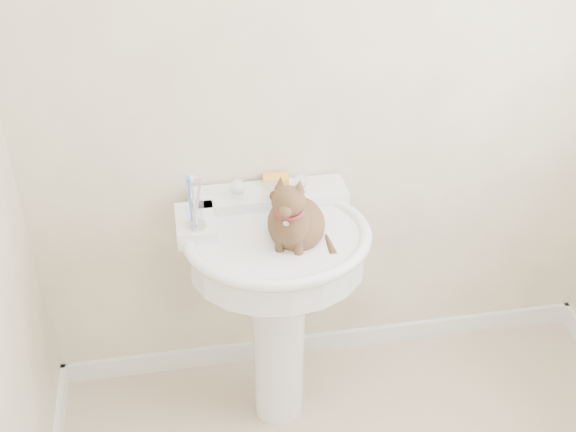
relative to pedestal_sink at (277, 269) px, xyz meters
name	(u,v)px	position (x,y,z in m)	size (l,w,h in m)	color
wall_back	(338,76)	(0.26, 0.29, 0.56)	(2.20, 0.00, 2.50)	beige
baseboard_back	(327,341)	(0.26, 0.28, -0.65)	(2.20, 0.02, 0.09)	white
pedestal_sink	(277,269)	(0.00, 0.00, 0.00)	(0.64, 0.63, 0.88)	white
faucet	(270,187)	(0.00, 0.16, 0.23)	(0.28, 0.12, 0.14)	silver
soap_bar	(276,180)	(0.04, 0.25, 0.20)	(0.09, 0.06, 0.03)	gold
toothbrush_cup	(195,214)	(-0.26, 0.03, 0.24)	(0.07, 0.07, 0.19)	silver
cat	(296,221)	(0.06, -0.05, 0.22)	(0.20, 0.26, 0.38)	brown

